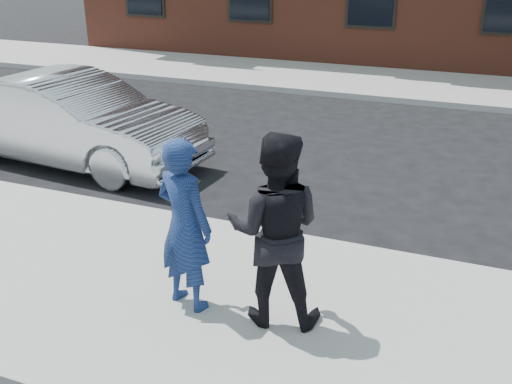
% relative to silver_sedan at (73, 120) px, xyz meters
% --- Properties ---
extents(ground, '(100.00, 100.00, 0.00)m').
position_rel_silver_sedan_xyz_m(ground, '(2.98, -3.08, -0.78)').
color(ground, black).
rests_on(ground, ground).
extents(near_sidewalk, '(50.00, 3.50, 0.15)m').
position_rel_silver_sedan_xyz_m(near_sidewalk, '(2.98, -3.33, -0.71)').
color(near_sidewalk, gray).
rests_on(near_sidewalk, ground).
extents(near_curb, '(50.00, 0.10, 0.15)m').
position_rel_silver_sedan_xyz_m(near_curb, '(2.98, -1.53, -0.71)').
color(near_curb, '#999691').
rests_on(near_curb, ground).
extents(far_sidewalk, '(50.00, 3.50, 0.15)m').
position_rel_silver_sedan_xyz_m(far_sidewalk, '(2.98, 8.17, -0.71)').
color(far_sidewalk, gray).
rests_on(far_sidewalk, ground).
extents(far_curb, '(50.00, 0.10, 0.15)m').
position_rel_silver_sedan_xyz_m(far_curb, '(2.98, 6.37, -0.71)').
color(far_curb, '#999691').
rests_on(far_curb, ground).
extents(silver_sedan, '(4.85, 2.00, 1.56)m').
position_rel_silver_sedan_xyz_m(silver_sedan, '(0.00, 0.00, 0.00)').
color(silver_sedan, '#B7BABF').
rests_on(silver_sedan, ground).
extents(man_hoodie, '(0.76, 0.60, 1.82)m').
position_rel_silver_sedan_xyz_m(man_hoodie, '(4.04, -3.45, 0.28)').
color(man_hoodie, navy).
rests_on(man_hoodie, near_sidewalk).
extents(man_peacoat, '(1.09, 0.94, 1.95)m').
position_rel_silver_sedan_xyz_m(man_peacoat, '(4.96, -3.35, 0.34)').
color(man_peacoat, black).
rests_on(man_peacoat, near_sidewalk).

